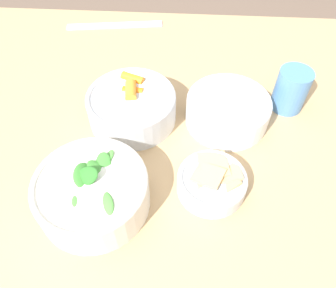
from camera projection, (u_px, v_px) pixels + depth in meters
name	position (u px, v px, depth m)	size (l,w,h in m)	color
ground_plane	(155.00, 277.00, 1.19)	(10.00, 10.00, 0.00)	brown
dining_table	(147.00, 185.00, 0.71)	(0.99, 1.05, 0.73)	tan
bowl_carrots	(132.00, 106.00, 0.66)	(0.18, 0.18, 0.08)	silver
bowl_greens	(93.00, 192.00, 0.53)	(0.18, 0.18, 0.09)	silver
bowl_beans_hotdog	(227.00, 111.00, 0.66)	(0.17, 0.17, 0.06)	white
bowl_cookies	(212.00, 181.00, 0.56)	(0.12, 0.12, 0.04)	silver
ruler	(115.00, 25.00, 0.91)	(0.27, 0.06, 0.00)	#EFB7C6
cup	(291.00, 90.00, 0.67)	(0.07, 0.07, 0.09)	#4C7FB7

